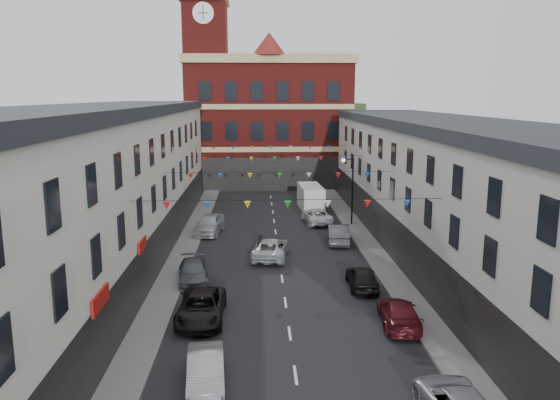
{
  "coord_description": "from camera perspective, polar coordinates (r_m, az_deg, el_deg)",
  "views": [
    {
      "loc": [
        -1.51,
        -32.61,
        11.32
      ],
      "look_at": [
        0.2,
        7.75,
        3.55
      ],
      "focal_mm": 35.0,
      "sensor_mm": 36.0,
      "label": 1
    }
  ],
  "objects": [
    {
      "name": "civic_building",
      "position": [
        70.64,
        -1.21,
        8.31
      ],
      "size": [
        20.6,
        13.3,
        18.5
      ],
      "color": "maroon",
      "rests_on": "ground"
    },
    {
      "name": "pavement_left",
      "position": [
        36.79,
        -10.81,
        -7.11
      ],
      "size": [
        1.8,
        64.0,
        0.15
      ],
      "primitive_type": "cube",
      "color": "#605E5B",
      "rests_on": "ground"
    },
    {
      "name": "ground",
      "position": [
        34.55,
        0.22,
        -8.23
      ],
      "size": [
        160.0,
        160.0,
        0.0
      ],
      "primitive_type": "plane",
      "color": "black",
      "rests_on": "ground"
    },
    {
      "name": "car_right_e",
      "position": [
        42.74,
        6.12,
        -3.49
      ],
      "size": [
        2.05,
        4.67,
        1.49
      ],
      "primitive_type": "imported",
      "rotation": [
        0.0,
        0.0,
        3.04
      ],
      "color": "#44454B",
      "rests_on": "ground"
    },
    {
      "name": "terrace_right",
      "position": [
        36.71,
        18.84,
        0.15
      ],
      "size": [
        8.4,
        56.0,
        9.7
      ],
      "color": "#BBB9AF",
      "rests_on": "ground"
    },
    {
      "name": "car_right_d",
      "position": [
        33.06,
        8.58,
        -8.0
      ],
      "size": [
        1.71,
        4.03,
        1.36
      ],
      "primitive_type": "imported",
      "rotation": [
        0.0,
        0.0,
        3.11
      ],
      "color": "black",
      "rests_on": "ground"
    },
    {
      "name": "car_left_c",
      "position": [
        28.59,
        -8.24,
        -11.04
      ],
      "size": [
        2.37,
        5.03,
        1.39
      ],
      "primitive_type": "imported",
      "rotation": [
        0.0,
        0.0,
        -0.01
      ],
      "color": "black",
      "rests_on": "ground"
    },
    {
      "name": "pavement_right",
      "position": [
        37.35,
        10.79,
        -6.83
      ],
      "size": [
        1.8,
        64.0,
        0.15
      ],
      "primitive_type": "cube",
      "color": "#605E5B",
      "rests_on": "ground"
    },
    {
      "name": "car_right_f",
      "position": [
        49.07,
        3.86,
        -1.66
      ],
      "size": [
        2.71,
        5.04,
        1.35
      ],
      "primitive_type": "imported",
      "rotation": [
        0.0,
        0.0,
        3.24
      ],
      "color": "silver",
      "rests_on": "ground"
    },
    {
      "name": "car_left_b",
      "position": [
        22.68,
        -7.77,
        -17.22
      ],
      "size": [
        1.77,
        4.18,
        1.34
      ],
      "primitive_type": "imported",
      "rotation": [
        0.0,
        0.0,
        0.09
      ],
      "color": "gray",
      "rests_on": "ground"
    },
    {
      "name": "street_lamp",
      "position": [
        47.88,
        7.3,
        1.9
      ],
      "size": [
        1.1,
        0.36,
        6.0
      ],
      "color": "black",
      "rests_on": "ground"
    },
    {
      "name": "pedestrian",
      "position": [
        38.66,
        -2.01,
        -4.83
      ],
      "size": [
        0.65,
        0.46,
        1.7
      ],
      "primitive_type": "imported",
      "rotation": [
        0.0,
        0.0,
        0.09
      ],
      "color": "black",
      "rests_on": "ground"
    },
    {
      "name": "car_left_d",
      "position": [
        34.21,
        -9.07,
        -7.45
      ],
      "size": [
        2.3,
        4.56,
        1.27
      ],
      "primitive_type": "imported",
      "rotation": [
        0.0,
        0.0,
        0.12
      ],
      "color": "#464A4F",
      "rests_on": "ground"
    },
    {
      "name": "white_van",
      "position": [
        55.09,
        3.21,
        0.28
      ],
      "size": [
        2.38,
        5.51,
        2.39
      ],
      "primitive_type": "cube",
      "rotation": [
        0.0,
        0.0,
        0.06
      ],
      "color": "white",
      "rests_on": "ground"
    },
    {
      "name": "moving_car",
      "position": [
        38.64,
        -1.0,
        -5.06
      ],
      "size": [
        2.94,
        5.31,
        1.41
      ],
      "primitive_type": "imported",
      "rotation": [
        0.0,
        0.0,
        3.02
      ],
      "color": "#ABAFB2",
      "rests_on": "ground"
    },
    {
      "name": "clock_tower",
      "position": [
        67.97,
        -7.7,
        13.85
      ],
      "size": [
        5.6,
        5.6,
        30.0
      ],
      "color": "maroon",
      "rests_on": "ground"
    },
    {
      "name": "distant_hill",
      "position": [
        94.85,
        -3.95,
        7.05
      ],
      "size": [
        40.0,
        14.0,
        10.0
      ],
      "primitive_type": "cube",
      "color": "#2C4E24",
      "rests_on": "ground"
    },
    {
      "name": "car_left_e",
      "position": [
        45.63,
        -7.38,
        -2.49
      ],
      "size": [
        2.58,
        5.08,
        1.66
      ],
      "primitive_type": "imported",
      "rotation": [
        0.0,
        0.0,
        -0.13
      ],
      "color": "#9DA1A5",
      "rests_on": "ground"
    },
    {
      "name": "car_right_c",
      "position": [
        28.37,
        12.32,
        -11.48
      ],
      "size": [
        2.23,
        4.59,
        1.29
      ],
      "primitive_type": "imported",
      "rotation": [
        0.0,
        0.0,
        3.04
      ],
      "color": "#4D0F18",
      "rests_on": "ground"
    },
    {
      "name": "terrace_left",
      "position": [
        35.65,
        -19.13,
        0.65
      ],
      "size": [
        8.4,
        56.0,
        10.7
      ],
      "color": "silver",
      "rests_on": "ground"
    }
  ]
}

